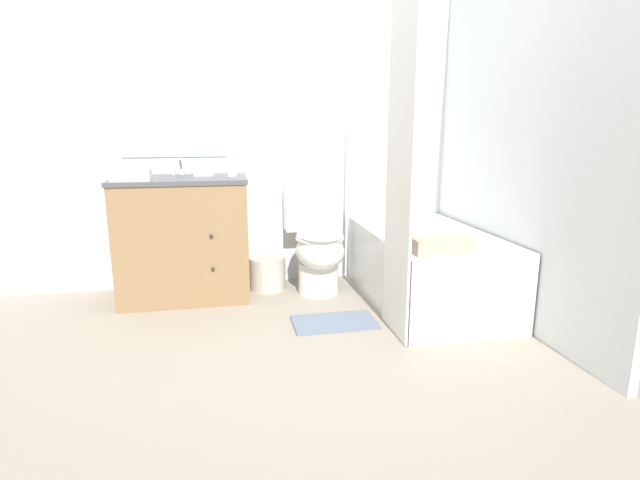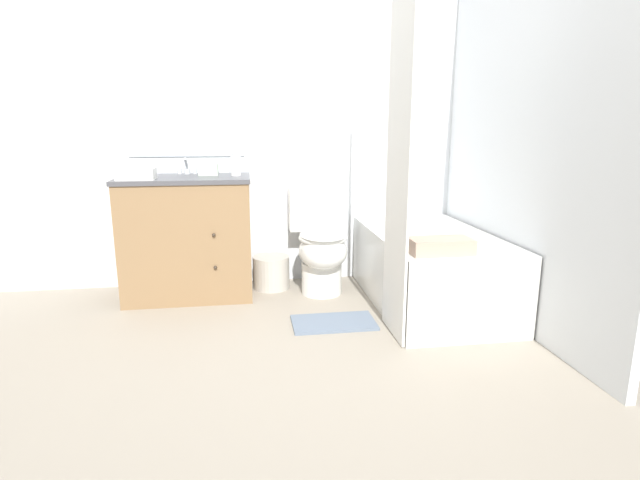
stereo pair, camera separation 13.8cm
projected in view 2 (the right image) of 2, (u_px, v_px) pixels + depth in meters
ground_plane at (328, 372)px, 2.47m from camera, size 14.00×14.00×0.00m
wall_back at (293, 117)px, 3.71m from camera, size 8.00×0.06×2.50m
wall_right at (506, 116)px, 3.12m from camera, size 0.05×2.56×2.50m
vanity_cabinet at (188, 236)px, 3.51m from camera, size 0.89×0.56×0.85m
sink_faucet at (187, 169)px, 3.58m from camera, size 0.14×0.12×0.12m
toilet at (321, 244)px, 3.60m from camera, size 0.41×0.62×0.74m
bathtub at (429, 268)px, 3.38m from camera, size 0.76×1.36×0.49m
shower_curtain at (398, 165)px, 2.71m from camera, size 0.02×0.40×1.95m
wastebasket at (271, 272)px, 3.73m from camera, size 0.27×0.27×0.24m
tissue_box at (208, 169)px, 3.52m from camera, size 0.13×0.14×0.11m
soap_dispenser at (236, 165)px, 3.46m from camera, size 0.07×0.07×0.16m
hand_towel_folded at (136, 174)px, 3.22m from camera, size 0.24×0.16×0.07m
bath_towel_folded at (440, 246)px, 2.79m from camera, size 0.35×0.19×0.09m
bath_mat at (334, 322)px, 3.07m from camera, size 0.51×0.29×0.02m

